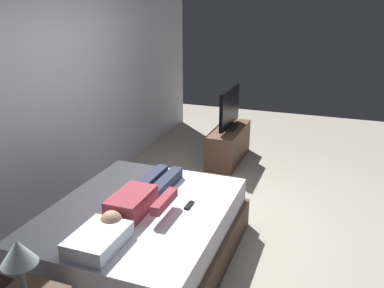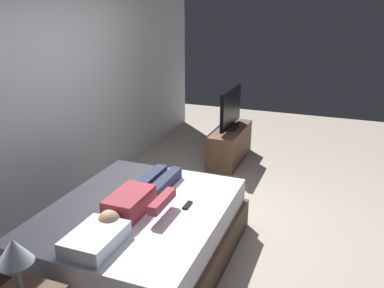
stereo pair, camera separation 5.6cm
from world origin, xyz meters
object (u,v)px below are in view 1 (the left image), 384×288
pillow (98,240)px  bed (140,235)px  tv (230,109)px  tv_stand (228,144)px  person (140,198)px  lamp (18,253)px  remote (189,205)px

pillow → bed: bearing=0.0°
tv → tv_stand: bearing=0.0°
bed → tv_stand: (2.69, -0.08, -0.01)m
person → lamp: lamp is taller
bed → pillow: 0.73m
tv_stand → bed: bearing=178.3°
tv → lamp: size_ratio=2.10×
person → lamp: bearing=174.2°
pillow → tv_stand: size_ratio=0.44×
remote → person: bearing=110.5°
bed → remote: 0.53m
bed → person: bearing=-0.6°
remote → tv_stand: bearing=7.4°
tv_stand → lamp: size_ratio=2.62×
lamp → tv: bearing=-3.0°
tv → lamp: 3.95m
person → remote: bearing=-69.5°
person → tv: size_ratio=1.43×
bed → tv: bearing=-1.7°
pillow → person: bearing=-0.0°
bed → tv_stand: bed is taller
remote → pillow: bearing=153.8°
tv_stand → lamp: 4.00m
pillow → tv: bearing=-1.4°
person → remote: size_ratio=8.40×
pillow → person: size_ratio=0.38×
tv → person: bearing=178.3°
pillow → tv: size_ratio=0.55×
bed → remote: remote is taller
lamp → pillow: bearing=-11.9°
pillow → tv: 3.33m
tv → lamp: bearing=177.0°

